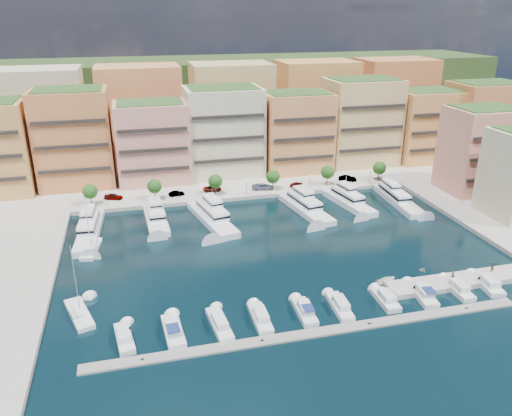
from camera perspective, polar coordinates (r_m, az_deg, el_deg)
The scene contains 58 objects.
ground at distance 106.83m, azimuth 2.77°, elevation -4.66°, with size 400.00×400.00×0.00m, color black.
north_quay at distance 162.98m, azimuth -3.58°, elevation 4.85°, with size 220.00×64.00×2.00m, color #9E998E.
hillside at distance 208.74m, azimuth -6.11°, elevation 8.58°, with size 240.00×40.00×58.00m, color #263B18.
south_pontoon at distance 81.72m, azimuth 6.97°, elevation -14.04°, with size 72.00×2.20×0.35m, color gray.
finger_pier at distance 102.43m, azimuth 22.99°, elevation -7.79°, with size 32.00×5.00×2.00m, color #9E998E.
apartment_1 at distance 147.86m, azimuth -20.07°, elevation 7.53°, with size 20.00×16.50×26.80m.
apartment_2 at distance 145.68m, azimuth -11.77°, elevation 7.38°, with size 20.00×15.50×22.80m.
apartment_3 at distance 149.53m, azimuth -3.73°, elevation 8.76°, with size 22.00×16.50×25.80m.
apartment_4 at distance 153.32m, azimuth 4.62°, elevation 8.68°, with size 20.00×15.50×23.80m.
apartment_5 at distance 163.07m, azimuth 11.86°, elevation 9.63°, with size 22.00×16.50×26.80m.
apartment_6 at distance 172.47m, azimuth 18.78°, elevation 8.92°, with size 20.00×15.50×22.80m.
apartment_7 at distance 182.25m, azimuth 24.53°, elevation 9.09°, with size 22.00×16.50×24.80m.
apartment_east_a at distance 147.68m, azimuth 24.25°, elevation 6.10°, with size 18.00×14.50×22.80m.
backblock_0 at distance 170.30m, azimuth -23.28°, elevation 9.43°, with size 26.00×18.00×30.00m, color beige.
backblock_1 at distance 168.26m, azimuth -13.04°, elevation 10.50°, with size 26.00×18.00×30.00m, color #DFA153.
backblock_2 at distance 171.52m, azimuth -2.81°, elevation 11.23°, with size 26.00×18.00×30.00m, color #D7BC71.
backblock_3 at distance 179.81m, azimuth 6.79°, elevation 11.61°, with size 26.00×18.00×30.00m, color #DB9850.
backblock_4 at distance 192.46m, azimuth 15.35°, elevation 11.67°, with size 26.00×18.00×30.00m, color #CE7644.
tree_0 at distance 132.42m, azimuth -18.45°, elevation 1.80°, with size 3.80×3.80×5.65m.
tree_1 at distance 131.99m, azimuth -11.54°, elevation 2.45°, with size 3.80×3.80×5.65m.
tree_2 at distance 133.50m, azimuth -4.68°, elevation 3.05°, with size 3.80×3.80×5.65m.
tree_3 at distance 136.87m, azimuth 1.95°, elevation 3.60°, with size 3.80×3.80×5.65m.
tree_4 at distance 141.97m, azimuth 8.18°, elevation 4.06°, with size 3.80×3.80×5.65m.
tree_5 at distance 148.63m, azimuth 13.92°, elevation 4.45°, with size 3.80×3.80×5.65m.
lamppost_0 at distance 130.27m, azimuth -16.71°, elevation 1.25°, with size 0.30×0.30×4.20m.
lamppost_1 at distance 130.47m, azimuth -8.82°, elevation 1.98°, with size 0.30×0.30×4.20m.
lamppost_2 at distance 133.13m, azimuth -1.10°, elevation 2.65°, with size 0.30×0.30×4.20m.
lamppost_3 at distance 138.11m, azimuth 6.20°, elevation 3.25°, with size 0.30×0.30×4.20m.
lamppost_4 at distance 145.16m, azimuth 12.90°, elevation 3.74°, with size 0.30×0.30×4.20m.
yacht_0 at distance 119.53m, azimuth -18.48°, elevation -2.20°, with size 5.92×23.56×7.30m.
yacht_1 at distance 121.44m, azimuth -11.36°, elevation -1.13°, with size 5.44×17.91×7.30m.
yacht_2 at distance 120.47m, azimuth -5.11°, elevation -0.90°, with size 9.40×23.18×7.30m.
yacht_4 at distance 126.45m, azimuth 5.57°, elevation 0.16°, with size 8.43×22.11×7.30m.
yacht_5 at distance 131.95m, azimuth 10.46°, elevation 0.89°, with size 7.72×19.52×7.30m.
yacht_6 at distance 136.57m, azimuth 15.79°, elevation 1.14°, with size 5.73×22.60×7.30m.
cruiser_0 at distance 81.76m, azimuth -14.80°, elevation -14.21°, with size 3.33×7.99×2.55m.
cruiser_1 at distance 81.70m, azimuth -9.42°, elevation -13.71°, with size 3.30×8.79×2.66m.
cruiser_2 at distance 82.37m, azimuth -4.18°, elevation -13.13°, with size 3.23×9.37×2.55m.
cruiser_3 at distance 83.55m, azimuth 0.51°, elevation -12.49°, with size 2.50×8.36×2.55m.
cruiser_4 at distance 85.48m, azimuth 5.60°, elevation -11.71°, with size 2.82×8.06×2.66m.
cruiser_5 at distance 87.58m, azimuth 9.56°, elevation -11.05°, with size 2.88×8.56×2.55m.
cruiser_6 at distance 91.06m, azimuth 14.62°, elevation -10.11°, with size 2.81×7.15×2.55m.
cruiser_7 at distance 94.44m, azimuth 18.53°, elevation -9.33°, with size 3.74×8.44×2.66m.
cruiser_8 at distance 98.23m, azimuth 22.07°, elevation -8.59°, with size 2.78×7.81×2.55m.
cruiser_9 at distance 101.86m, azimuth 24.97°, elevation -7.95°, with size 3.86×8.00×2.55m.
sailboat_2 at distance 111.13m, azimuth -18.30°, elevation -4.55°, with size 4.24×10.00×13.20m.
sailboat_0 at distance 89.79m, azimuth -19.54°, elevation -11.42°, with size 5.69×10.43×13.20m.
tender_0 at distance 97.17m, azimuth 14.73°, elevation -8.01°, with size 3.15×4.40×0.91m, color white.
tender_3 at distance 107.58m, azimuth 24.52°, elevation -6.37°, with size 1.19×1.38×0.73m, color #C5B597.
tender_1 at distance 103.09m, azimuth 18.46°, elevation -6.67°, with size 1.30×1.51×0.80m, color beige.
car_0 at distance 135.85m, azimuth -15.98°, elevation 1.27°, with size 1.90×4.71×1.61m, color gray.
car_1 at distance 134.77m, azimuth -9.07°, elevation 1.65°, with size 1.45×4.17×1.37m, color gray.
car_2 at distance 137.21m, azimuth -5.01°, elevation 2.23°, with size 2.34×5.07×1.41m, color gray.
car_3 at distance 137.74m, azimuth 0.77°, elevation 2.46°, with size 2.41×5.93×1.72m, color gray.
car_4 at distance 140.64m, azimuth 4.64°, elevation 2.73°, with size 1.64×4.07×1.39m, color gray.
car_5 at distance 146.90m, azimuth 10.42°, elevation 3.34°, with size 1.79×5.13×1.69m, color gray.
person_0 at distance 99.42m, azimuth 21.57°, elevation -7.22°, with size 0.68×0.45×1.87m, color #282950.
person_1 at distance 105.56m, azimuth 25.34°, elevation -6.08°, with size 0.95×0.74×1.95m, color #49342C.
Camera 1 is at (-28.49, -91.19, 47.79)m, focal length 35.00 mm.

